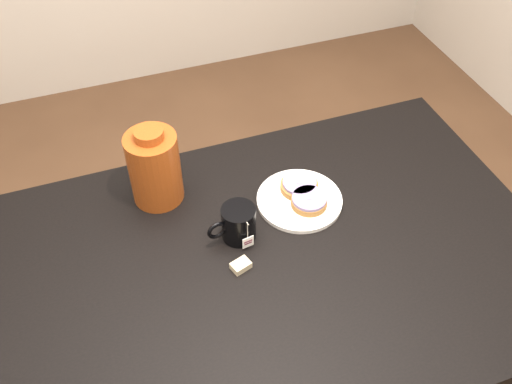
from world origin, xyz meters
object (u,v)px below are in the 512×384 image
bagel_back (299,185)px  bagel_package (154,167)px  plate (299,200)px  table (267,281)px  teabag_pouch (241,265)px  bagel_front (309,201)px  mug (238,223)px

bagel_back → bagel_package: 0.38m
plate → bagel_package: bagel_package is taller
table → bagel_back: bagel_back is taller
plate → teabag_pouch: bearing=-144.5°
bagel_front → mug: (-0.20, -0.03, 0.02)m
plate → table: bearing=-133.7°
plate → teabag_pouch: (-0.22, -0.15, 0.00)m
bagel_back → mug: size_ratio=0.89×
plate → bagel_front: 0.04m
teabag_pouch → bagel_front: bearing=28.7°
teabag_pouch → bagel_back: bearing=39.4°
table → bagel_front: bagel_front is taller
plate → bagel_package: size_ratio=1.01×
table → plate: bearing=46.3°
plate → teabag_pouch: size_ratio=5.02×
table → bagel_back: bearing=49.6°
teabag_pouch → table: bearing=-0.9°
mug → bagel_package: (-0.15, 0.21, 0.06)m
bagel_front → mug: mug is taller
table → teabag_pouch: (-0.07, 0.00, 0.09)m
mug → teabag_pouch: size_ratio=2.96×
bagel_back → teabag_pouch: (-0.23, -0.19, -0.02)m
table → bagel_package: bearing=123.1°
table → mug: mug is taller
table → bagel_package: 0.41m
plate → mug: 0.20m
plate → bagel_front: size_ratio=1.93×
bagel_back → teabag_pouch: bagel_back is taller
table → bagel_front: 0.23m
teabag_pouch → bagel_package: 0.34m
bagel_front → bagel_package: 0.41m
bagel_back → bagel_front: bearing=-88.5°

